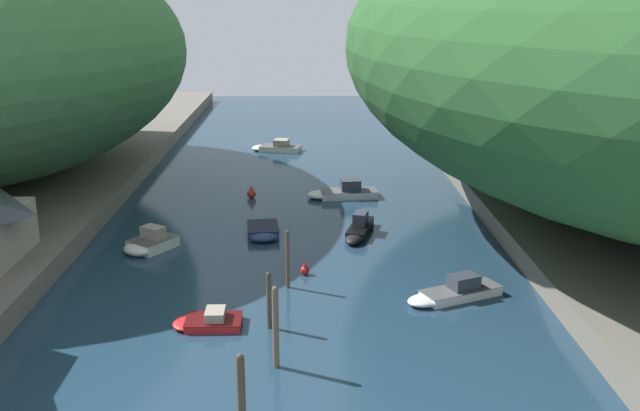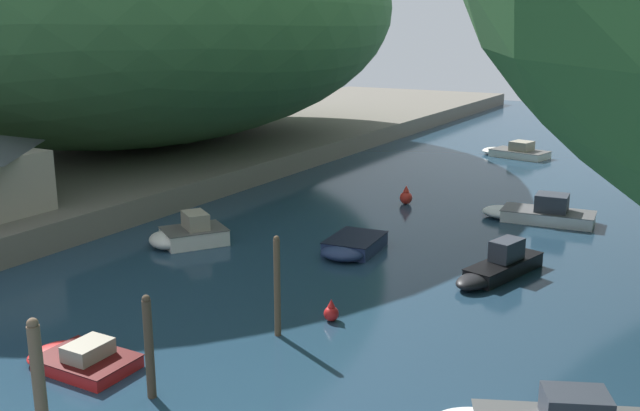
{
  "view_description": "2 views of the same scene",
  "coord_description": "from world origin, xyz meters",
  "px_view_note": "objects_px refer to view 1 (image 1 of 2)",
  "views": [
    {
      "loc": [
        0.77,
        -18.38,
        15.44
      ],
      "look_at": [
        1.66,
        24.16,
        2.82
      ],
      "focal_mm": 40.0,
      "sensor_mm": 36.0,
      "label": 1
    },
    {
      "loc": [
        11.38,
        0.29,
        9.59
      ],
      "look_at": [
        -2.88,
        25.21,
        2.34
      ],
      "focal_mm": 40.0,
      "sensor_mm": 36.0,
      "label": 2
    }
  ],
  "objects_px": {
    "boat_near_quay": "(149,243)",
    "channel_buoy_near": "(251,193)",
    "boat_mid_channel": "(263,232)",
    "boat_navy_launch": "(276,147)",
    "boat_open_rowboat": "(207,321)",
    "boat_cabin_cruiser": "(359,229)",
    "boat_small_dinghy": "(342,192)",
    "channel_buoy_far": "(305,270)",
    "boat_red_skiff": "(453,292)"
  },
  "relations": [
    {
      "from": "boat_near_quay",
      "to": "channel_buoy_near",
      "type": "xyz_separation_m",
      "value": [
        5.58,
        11.94,
        -0.06
      ]
    },
    {
      "from": "boat_near_quay",
      "to": "boat_mid_channel",
      "type": "height_order",
      "value": "boat_near_quay"
    },
    {
      "from": "boat_navy_launch",
      "to": "boat_open_rowboat",
      "type": "bearing_deg",
      "value": -169.64
    },
    {
      "from": "boat_cabin_cruiser",
      "to": "boat_small_dinghy",
      "type": "bearing_deg",
      "value": -71.03
    },
    {
      "from": "boat_small_dinghy",
      "to": "boat_open_rowboat",
      "type": "relative_size",
      "value": 1.68
    },
    {
      "from": "boat_near_quay",
      "to": "channel_buoy_near",
      "type": "bearing_deg",
      "value": -81.26
    },
    {
      "from": "boat_small_dinghy",
      "to": "channel_buoy_far",
      "type": "bearing_deg",
      "value": 164.73
    },
    {
      "from": "boat_open_rowboat",
      "to": "boat_mid_channel",
      "type": "distance_m",
      "value": 13.47
    },
    {
      "from": "channel_buoy_far",
      "to": "boat_red_skiff",
      "type": "bearing_deg",
      "value": -24.33
    },
    {
      "from": "boat_open_rowboat",
      "to": "channel_buoy_near",
      "type": "height_order",
      "value": "channel_buoy_near"
    },
    {
      "from": "boat_small_dinghy",
      "to": "channel_buoy_near",
      "type": "bearing_deg",
      "value": 84.9
    },
    {
      "from": "boat_cabin_cruiser",
      "to": "channel_buoy_near",
      "type": "xyz_separation_m",
      "value": [
        -7.82,
        9.23,
        -0.02
      ]
    },
    {
      "from": "boat_near_quay",
      "to": "boat_red_skiff",
      "type": "xyz_separation_m",
      "value": [
        17.62,
        -7.8,
        -0.1
      ]
    },
    {
      "from": "boat_near_quay",
      "to": "boat_cabin_cruiser",
      "type": "relative_size",
      "value": 0.75
    },
    {
      "from": "boat_near_quay",
      "to": "boat_cabin_cruiser",
      "type": "distance_m",
      "value": 13.66
    },
    {
      "from": "boat_navy_launch",
      "to": "boat_open_rowboat",
      "type": "distance_m",
      "value": 40.43
    },
    {
      "from": "boat_small_dinghy",
      "to": "boat_navy_launch",
      "type": "bearing_deg",
      "value": 13.65
    },
    {
      "from": "boat_near_quay",
      "to": "boat_open_rowboat",
      "type": "height_order",
      "value": "boat_near_quay"
    },
    {
      "from": "boat_red_skiff",
      "to": "boat_mid_channel",
      "type": "relative_size",
      "value": 1.47
    },
    {
      "from": "boat_small_dinghy",
      "to": "boat_red_skiff",
      "type": "bearing_deg",
      "value": -171.0
    },
    {
      "from": "boat_navy_launch",
      "to": "channel_buoy_near",
      "type": "xyz_separation_m",
      "value": [
        -1.24,
        -17.68,
        0.03
      ]
    },
    {
      "from": "boat_navy_launch",
      "to": "boat_mid_channel",
      "type": "distance_m",
      "value": 27.06
    },
    {
      "from": "boat_navy_launch",
      "to": "channel_buoy_near",
      "type": "relative_size",
      "value": 5.16
    },
    {
      "from": "boat_open_rowboat",
      "to": "boat_red_skiff",
      "type": "bearing_deg",
      "value": -77.37
    },
    {
      "from": "channel_buoy_near",
      "to": "boat_near_quay",
      "type": "bearing_deg",
      "value": -115.05
    },
    {
      "from": "boat_navy_launch",
      "to": "boat_mid_channel",
      "type": "bearing_deg",
      "value": -166.71
    },
    {
      "from": "boat_open_rowboat",
      "to": "boat_near_quay",
      "type": "bearing_deg",
      "value": 24.43
    },
    {
      "from": "boat_red_skiff",
      "to": "boat_small_dinghy",
      "type": "relative_size",
      "value": 0.99
    },
    {
      "from": "boat_red_skiff",
      "to": "channel_buoy_far",
      "type": "xyz_separation_m",
      "value": [
        -7.84,
        3.54,
        -0.07
      ]
    },
    {
      "from": "boat_cabin_cruiser",
      "to": "boat_small_dinghy",
      "type": "relative_size",
      "value": 0.93
    },
    {
      "from": "channel_buoy_far",
      "to": "boat_near_quay",
      "type": "bearing_deg",
      "value": 156.51
    },
    {
      "from": "boat_red_skiff",
      "to": "boat_small_dinghy",
      "type": "bearing_deg",
      "value": -10.15
    },
    {
      "from": "boat_mid_channel",
      "to": "channel_buoy_far",
      "type": "distance_m",
      "value": 7.35
    },
    {
      "from": "boat_near_quay",
      "to": "boat_cabin_cruiser",
      "type": "bearing_deg",
      "value": -134.8
    },
    {
      "from": "boat_small_dinghy",
      "to": "channel_buoy_far",
      "type": "relative_size",
      "value": 7.37
    },
    {
      "from": "boat_red_skiff",
      "to": "boat_navy_launch",
      "type": "height_order",
      "value": "boat_navy_launch"
    },
    {
      "from": "boat_small_dinghy",
      "to": "boat_mid_channel",
      "type": "distance_m",
      "value": 10.97
    },
    {
      "from": "boat_red_skiff",
      "to": "boat_open_rowboat",
      "type": "bearing_deg",
      "value": 79.29
    },
    {
      "from": "boat_red_skiff",
      "to": "boat_navy_launch",
      "type": "xyz_separation_m",
      "value": [
        -10.8,
        37.41,
        0.01
      ]
    },
    {
      "from": "boat_red_skiff",
      "to": "boat_mid_channel",
      "type": "xyz_separation_m",
      "value": [
        -10.6,
        10.35,
        -0.06
      ]
    },
    {
      "from": "boat_open_rowboat",
      "to": "channel_buoy_near",
      "type": "bearing_deg",
      "value": -2.02
    },
    {
      "from": "boat_cabin_cruiser",
      "to": "boat_open_rowboat",
      "type": "relative_size",
      "value": 1.57
    },
    {
      "from": "boat_cabin_cruiser",
      "to": "boat_mid_channel",
      "type": "height_order",
      "value": "boat_cabin_cruiser"
    },
    {
      "from": "boat_cabin_cruiser",
      "to": "channel_buoy_far",
      "type": "height_order",
      "value": "boat_cabin_cruiser"
    },
    {
      "from": "boat_mid_channel",
      "to": "boat_small_dinghy",
      "type": "bearing_deg",
      "value": -126.92
    },
    {
      "from": "boat_near_quay",
      "to": "channel_buoy_far",
      "type": "height_order",
      "value": "boat_near_quay"
    },
    {
      "from": "boat_near_quay",
      "to": "boat_navy_launch",
      "type": "height_order",
      "value": "boat_near_quay"
    },
    {
      "from": "boat_red_skiff",
      "to": "boat_mid_channel",
      "type": "bearing_deg",
      "value": 21.66
    },
    {
      "from": "boat_near_quay",
      "to": "channel_buoy_far",
      "type": "relative_size",
      "value": 5.14
    },
    {
      "from": "boat_open_rowboat",
      "to": "boat_mid_channel",
      "type": "xyz_separation_m",
      "value": [
        1.97,
        13.33,
        0.04
      ]
    }
  ]
}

